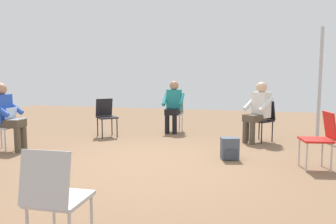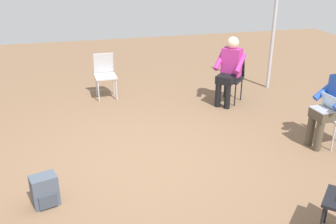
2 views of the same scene
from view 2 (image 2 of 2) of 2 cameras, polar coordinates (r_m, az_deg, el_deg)
ground_plane at (r=5.06m, az=-3.38°, el=-7.97°), size 16.47×16.47×0.00m
chair_southeast at (r=7.16m, az=9.73°, el=5.52°), size 0.58×0.58×0.85m
chair_east at (r=7.35m, az=-9.61°, el=5.97°), size 0.45×0.41×0.85m
person_with_laptop at (r=5.76m, az=24.09°, el=1.57°), size 0.52×0.54×1.24m
person_in_magenta at (r=6.95m, az=9.36°, el=6.73°), size 0.63×0.63×1.24m
backpack_near_laptop_user at (r=4.46m, az=-18.24°, el=-11.49°), size 0.29×0.32×0.36m
tent_pole_near at (r=7.89m, az=15.85°, el=12.75°), size 0.07×0.07×2.64m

